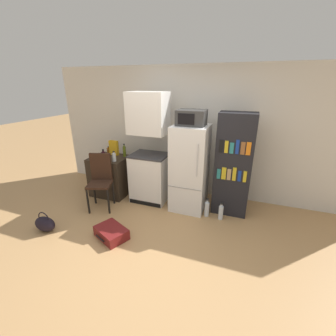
{
  "coord_description": "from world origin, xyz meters",
  "views": [
    {
      "loc": [
        1.1,
        -2.35,
        2.21
      ],
      "look_at": [
        -0.07,
        0.85,
        0.91
      ],
      "focal_mm": 24.0,
      "sensor_mm": 36.0,
      "label": 1
    }
  ],
  "objects_px": {
    "cereal_box": "(114,148)",
    "suitcase_large_flat": "(111,233)",
    "chair": "(101,177)",
    "water_bottle_middle": "(207,209)",
    "bookshelf": "(233,165)",
    "bottle_clear_short": "(114,157)",
    "kitchen_hutch": "(149,154)",
    "handbag": "(45,224)",
    "refrigerator": "(190,169)",
    "bottle_amber_beer": "(109,150)",
    "side_table": "(111,176)",
    "bottle_olive_oil": "(124,151)",
    "water_bottle_front": "(221,212)",
    "bottle_wine_dark": "(104,157)",
    "microwave": "(192,118)"
  },
  "relations": [
    {
      "from": "bookshelf",
      "to": "handbag",
      "type": "relative_size",
      "value": 4.94
    },
    {
      "from": "water_bottle_front",
      "to": "bottle_clear_short",
      "type": "bearing_deg",
      "value": 179.01
    },
    {
      "from": "chair",
      "to": "water_bottle_middle",
      "type": "bearing_deg",
      "value": -9.98
    },
    {
      "from": "microwave",
      "to": "handbag",
      "type": "relative_size",
      "value": 1.29
    },
    {
      "from": "cereal_box",
      "to": "refrigerator",
      "type": "bearing_deg",
      "value": -6.3
    },
    {
      "from": "kitchen_hutch",
      "to": "handbag",
      "type": "height_order",
      "value": "kitchen_hutch"
    },
    {
      "from": "bottle_amber_beer",
      "to": "water_bottle_front",
      "type": "bearing_deg",
      "value": -10.65
    },
    {
      "from": "bottle_clear_short",
      "to": "bottle_olive_oil",
      "type": "xyz_separation_m",
      "value": [
        0.03,
        0.34,
        0.03
      ]
    },
    {
      "from": "kitchen_hutch",
      "to": "chair",
      "type": "relative_size",
      "value": 2.02
    },
    {
      "from": "bookshelf",
      "to": "bottle_clear_short",
      "type": "bearing_deg",
      "value": -172.36
    },
    {
      "from": "water_bottle_middle",
      "to": "handbag",
      "type": "bearing_deg",
      "value": -150.75
    },
    {
      "from": "bottle_wine_dark",
      "to": "water_bottle_middle",
      "type": "xyz_separation_m",
      "value": [
        2.0,
        0.06,
        -0.76
      ]
    },
    {
      "from": "bottle_clear_short",
      "to": "handbag",
      "type": "bearing_deg",
      "value": -110.33
    },
    {
      "from": "cereal_box",
      "to": "suitcase_large_flat",
      "type": "height_order",
      "value": "cereal_box"
    },
    {
      "from": "handbag",
      "to": "bottle_clear_short",
      "type": "bearing_deg",
      "value": 69.67
    },
    {
      "from": "bottle_wine_dark",
      "to": "handbag",
      "type": "height_order",
      "value": "bottle_wine_dark"
    },
    {
      "from": "bookshelf",
      "to": "water_bottle_front",
      "type": "distance_m",
      "value": 0.83
    },
    {
      "from": "water_bottle_middle",
      "to": "bookshelf",
      "type": "bearing_deg",
      "value": 42.29
    },
    {
      "from": "side_table",
      "to": "refrigerator",
      "type": "height_order",
      "value": "refrigerator"
    },
    {
      "from": "cereal_box",
      "to": "handbag",
      "type": "distance_m",
      "value": 1.89
    },
    {
      "from": "bottle_olive_oil",
      "to": "handbag",
      "type": "relative_size",
      "value": 0.73
    },
    {
      "from": "refrigerator",
      "to": "bottle_clear_short",
      "type": "xyz_separation_m",
      "value": [
        -1.45,
        -0.18,
        0.11
      ]
    },
    {
      "from": "refrigerator",
      "to": "water_bottle_front",
      "type": "height_order",
      "value": "refrigerator"
    },
    {
      "from": "suitcase_large_flat",
      "to": "bottle_amber_beer",
      "type": "bearing_deg",
      "value": 147.69
    },
    {
      "from": "kitchen_hutch",
      "to": "bottle_clear_short",
      "type": "xyz_separation_m",
      "value": [
        -0.65,
        -0.21,
        -0.08
      ]
    },
    {
      "from": "handbag",
      "to": "bottle_olive_oil",
      "type": "bearing_deg",
      "value": 72.65
    },
    {
      "from": "bookshelf",
      "to": "cereal_box",
      "type": "xyz_separation_m",
      "value": [
        -2.41,
        0.07,
        0.06
      ]
    },
    {
      "from": "water_bottle_front",
      "to": "water_bottle_middle",
      "type": "xyz_separation_m",
      "value": [
        -0.25,
        0.01,
        0.01
      ]
    },
    {
      "from": "chair",
      "to": "water_bottle_front",
      "type": "xyz_separation_m",
      "value": [
        2.17,
        0.31,
        -0.47
      ]
    },
    {
      "from": "bottle_wine_dark",
      "to": "suitcase_large_flat",
      "type": "bearing_deg",
      "value": -53.33
    },
    {
      "from": "bottle_clear_short",
      "to": "handbag",
      "type": "distance_m",
      "value": 1.6
    },
    {
      "from": "bookshelf",
      "to": "bottle_amber_beer",
      "type": "relative_size",
      "value": 12.6
    },
    {
      "from": "bookshelf",
      "to": "water_bottle_middle",
      "type": "xyz_separation_m",
      "value": [
        -0.35,
        -0.32,
        -0.75
      ]
    },
    {
      "from": "refrigerator",
      "to": "water_bottle_middle",
      "type": "height_order",
      "value": "refrigerator"
    },
    {
      "from": "bottle_clear_short",
      "to": "handbag",
      "type": "relative_size",
      "value": 0.56
    },
    {
      "from": "bottle_clear_short",
      "to": "chair",
      "type": "relative_size",
      "value": 0.2
    },
    {
      "from": "bottle_clear_short",
      "to": "chair",
      "type": "height_order",
      "value": "chair"
    },
    {
      "from": "side_table",
      "to": "bookshelf",
      "type": "distance_m",
      "value": 2.47
    },
    {
      "from": "side_table",
      "to": "suitcase_large_flat",
      "type": "height_order",
      "value": "side_table"
    },
    {
      "from": "water_bottle_front",
      "to": "handbag",
      "type": "bearing_deg",
      "value": -153.36
    },
    {
      "from": "bookshelf",
      "to": "cereal_box",
      "type": "height_order",
      "value": "bookshelf"
    },
    {
      "from": "cereal_box",
      "to": "handbag",
      "type": "height_order",
      "value": "cereal_box"
    },
    {
      "from": "bookshelf",
      "to": "bottle_wine_dark",
      "type": "bearing_deg",
      "value": -170.8
    },
    {
      "from": "cereal_box",
      "to": "chair",
      "type": "relative_size",
      "value": 0.29
    },
    {
      "from": "cereal_box",
      "to": "suitcase_large_flat",
      "type": "distance_m",
      "value": 1.89
    },
    {
      "from": "refrigerator",
      "to": "bookshelf",
      "type": "relative_size",
      "value": 0.87
    },
    {
      "from": "bottle_clear_short",
      "to": "kitchen_hutch",
      "type": "bearing_deg",
      "value": 18.02
    },
    {
      "from": "bottle_wine_dark",
      "to": "bottle_clear_short",
      "type": "xyz_separation_m",
      "value": [
        0.17,
        0.09,
        -0.02
      ]
    },
    {
      "from": "bottle_amber_beer",
      "to": "chair",
      "type": "relative_size",
      "value": 0.14
    },
    {
      "from": "suitcase_large_flat",
      "to": "bottle_olive_oil",
      "type": "bearing_deg",
      "value": 135.81
    }
  ]
}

